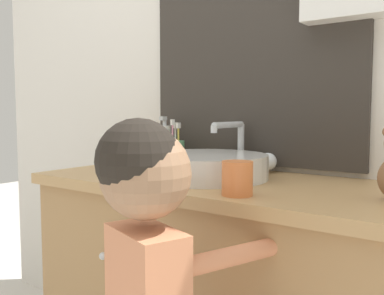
{
  "coord_description": "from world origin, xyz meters",
  "views": [
    {
      "loc": [
        0.68,
        -0.8,
        1.02
      ],
      "look_at": [
        -0.1,
        0.28,
        0.9
      ],
      "focal_mm": 40.0,
      "sensor_mm": 36.0,
      "label": 1
    }
  ],
  "objects": [
    {
      "name": "wall_back",
      "position": [
        0.02,
        0.62,
        1.27
      ],
      "size": [
        3.2,
        0.18,
        2.5
      ],
      "color": "silver",
      "rests_on": "ground_plane"
    },
    {
      "name": "sink_basin",
      "position": [
        -0.07,
        0.32,
        0.84
      ],
      "size": [
        0.39,
        0.45,
        0.18
      ],
      "color": "silver",
      "rests_on": "vanity_counter"
    },
    {
      "name": "toothbrush_holder",
      "position": [
        -0.34,
        0.49,
        0.86
      ],
      "size": [
        0.07,
        0.07,
        0.18
      ],
      "color": "#66B27F",
      "rests_on": "vanity_counter"
    },
    {
      "name": "soap_dispenser",
      "position": [
        -0.42,
        0.53,
        0.88
      ],
      "size": [
        0.05,
        0.05,
        0.19
      ],
      "color": "white",
      "rests_on": "vanity_counter"
    },
    {
      "name": "child_figure",
      "position": [
        0.11,
        -0.17,
        0.65
      ],
      "size": [
        0.31,
        0.43,
        1.0
      ],
      "color": "slate",
      "rests_on": "ground_plane"
    },
    {
      "name": "drinking_cup",
      "position": [
        0.15,
        0.13,
        0.85
      ],
      "size": [
        0.08,
        0.08,
        0.09
      ],
      "primitive_type": "cylinder",
      "color": "orange",
      "rests_on": "vanity_counter"
    }
  ]
}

